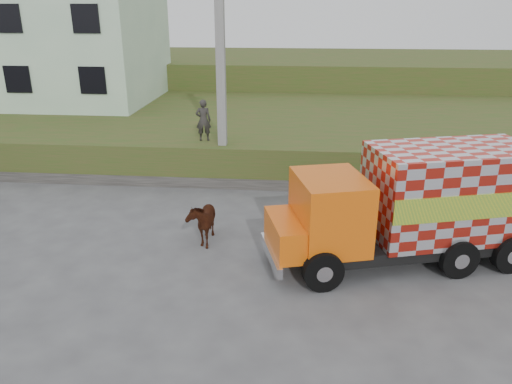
# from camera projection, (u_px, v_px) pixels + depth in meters

# --- Properties ---
(ground) EXTENTS (120.00, 120.00, 0.00)m
(ground) POSITION_uv_depth(u_px,v_px,m) (234.00, 238.00, 14.31)
(ground) COLOR #474749
(ground) RESTS_ON ground
(embankment) EXTENTS (40.00, 12.00, 1.50)m
(embankment) POSITION_uv_depth(u_px,v_px,m) (262.00, 130.00, 23.35)
(embankment) COLOR #31511B
(embankment) RESTS_ON ground
(embankment_far) EXTENTS (40.00, 12.00, 3.00)m
(embankment_far) POSITION_uv_depth(u_px,v_px,m) (276.00, 78.00, 34.26)
(embankment_far) COLOR #31511B
(embankment_far) RESTS_ON ground
(retaining_strip) EXTENTS (16.00, 0.50, 0.40)m
(retaining_strip) POSITION_uv_depth(u_px,v_px,m) (195.00, 181.00, 18.32)
(retaining_strip) COLOR #595651
(retaining_strip) RESTS_ON ground
(building) EXTENTS (10.00, 8.00, 6.00)m
(building) POSITION_uv_depth(u_px,v_px,m) (55.00, 41.00, 25.75)
(building) COLOR silver
(building) RESTS_ON embankment
(utility_pole) EXTENTS (1.20, 0.30, 8.00)m
(utility_pole) POSITION_uv_depth(u_px,v_px,m) (221.00, 73.00, 17.23)
(utility_pole) COLOR gray
(utility_pole) RESTS_ON ground
(cargo_truck) EXTENTS (7.06, 3.83, 3.00)m
(cargo_truck) POSITION_uv_depth(u_px,v_px,m) (416.00, 205.00, 12.60)
(cargo_truck) COLOR black
(cargo_truck) RESTS_ON ground
(cow) EXTENTS (0.77, 1.55, 1.28)m
(cow) POSITION_uv_depth(u_px,v_px,m) (202.00, 220.00, 13.95)
(cow) COLOR black
(cow) RESTS_ON ground
(pedestrian) EXTENTS (0.61, 0.45, 1.54)m
(pedestrian) POSITION_uv_depth(u_px,v_px,m) (203.00, 120.00, 18.43)
(pedestrian) COLOR #302D2B
(pedestrian) RESTS_ON embankment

